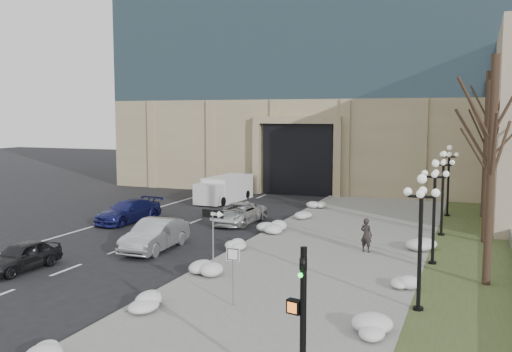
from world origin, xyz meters
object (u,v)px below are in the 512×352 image
at_px(traffic_signal, 302,329).
at_px(lamppost_d, 449,171).
at_px(one_way_sign, 216,222).
at_px(lamppost_b, 434,198).
at_px(box_truck, 224,189).
at_px(keep_sign, 233,264).
at_px(car_d, 238,213).
at_px(car_c, 128,211).
at_px(car_e, 213,188).
at_px(car_a, 22,256).
at_px(lamppost_c, 443,182).
at_px(car_b, 155,235).
at_px(lamppost_a, 421,224).
at_px(pedestrian, 366,235).

bearing_deg(traffic_signal, lamppost_d, 99.85).
height_order(one_way_sign, lamppost_b, lamppost_b).
relative_size(box_truck, keep_sign, 2.83).
xyz_separation_m(car_d, lamppost_d, (11.95, 7.01, 2.43)).
xyz_separation_m(keep_sign, traffic_signal, (4.13, -5.58, 0.27)).
bearing_deg(car_c, car_e, 99.05).
height_order(car_e, traffic_signal, traffic_signal).
relative_size(keep_sign, lamppost_d, 0.46).
distance_m(car_a, lamppost_c, 21.64).
relative_size(car_e, one_way_sign, 1.49).
distance_m(car_a, car_b, 6.33).
distance_m(car_b, traffic_signal, 16.54).
distance_m(car_c, lamppost_b, 19.10).
distance_m(car_a, car_e, 23.23).
height_order(box_truck, lamppost_c, lamppost_c).
relative_size(car_b, keep_sign, 2.14).
xyz_separation_m(car_c, lamppost_b, (18.55, -3.86, 2.37)).
bearing_deg(lamppost_d, one_way_sign, -114.57).
bearing_deg(car_b, lamppost_c, 30.38).
bearing_deg(car_b, car_e, 104.25).
distance_m(one_way_sign, traffic_signal, 11.03).
distance_m(car_d, one_way_sign, 11.77).
bearing_deg(traffic_signal, lamppost_b, 96.18).
relative_size(car_b, box_truck, 0.76).
bearing_deg(lamppost_d, car_d, -149.59).
height_order(keep_sign, lamppost_b, lamppost_b).
bearing_deg(traffic_signal, keep_sign, 140.36).
bearing_deg(lamppost_c, one_way_sign, -125.54).
bearing_deg(car_a, car_b, 60.61).
relative_size(one_way_sign, lamppost_a, 0.59).
relative_size(car_b, lamppost_a, 0.98).
bearing_deg(traffic_signal, car_b, 146.60).
distance_m(car_b, lamppost_c, 15.74).
distance_m(car_b, lamppost_d, 19.99).
distance_m(pedestrian, keep_sign, 9.95).
bearing_deg(lamppost_b, lamppost_d, 90.00).
height_order(car_b, pedestrian, pedestrian).
bearing_deg(lamppost_c, traffic_signal, -95.26).
xyz_separation_m(car_b, lamppost_a, (13.09, -4.57, 2.30)).
bearing_deg(car_e, one_way_sign, -67.40).
bearing_deg(traffic_signal, car_a, 168.91).
bearing_deg(lamppost_a, keep_sign, -161.86).
bearing_deg(car_d, lamppost_c, 5.77).
xyz_separation_m(car_e, lamppost_d, (18.43, -2.92, 2.36)).
height_order(car_b, one_way_sign, one_way_sign).
bearing_deg(car_e, car_d, -60.15).
relative_size(car_a, car_c, 0.77).
bearing_deg(car_e, pedestrian, -47.53).
relative_size(car_b, pedestrian, 2.81).
bearing_deg(lamppost_c, lamppost_b, -90.00).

